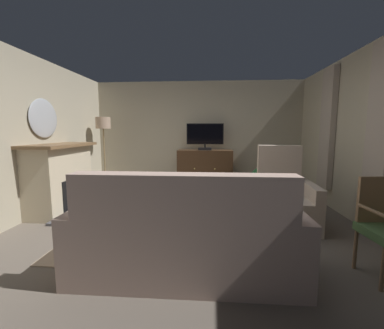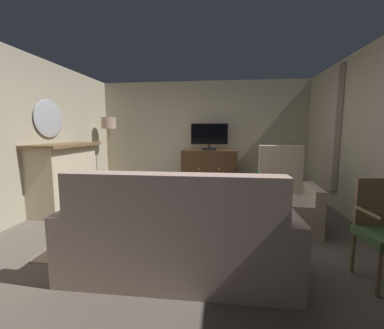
% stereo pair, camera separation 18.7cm
% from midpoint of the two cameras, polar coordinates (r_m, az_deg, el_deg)
% --- Properties ---
extents(ground_plane, '(5.66, 6.39, 0.04)m').
position_cam_midpoint_polar(ground_plane, '(3.87, 0.05, -13.94)').
color(ground_plane, '#665B51').
extents(wall_back, '(5.66, 0.10, 2.61)m').
position_cam_midpoint_polar(wall_back, '(6.54, 3.22, 6.64)').
color(wall_back, '#B2A88E').
rests_on(wall_back, ground_plane).
extents(wall_left, '(0.10, 6.39, 2.61)m').
position_cam_midpoint_polar(wall_left, '(4.68, -33.21, 5.14)').
color(wall_left, '#B2A88E').
rests_on(wall_left, ground_plane).
extents(curtain_panel_near, '(0.10, 0.44, 2.19)m').
position_cam_midpoint_polar(curtain_panel_near, '(4.00, 37.84, 6.47)').
color(curtain_panel_near, '#B2A393').
extents(curtain_panel_far, '(0.10, 0.44, 2.19)m').
position_cam_midpoint_polar(curtain_panel_far, '(5.34, 29.60, 6.91)').
color(curtain_panel_far, '#B2A393').
extents(rug_central, '(2.65, 1.91, 0.01)m').
position_cam_midpoint_polar(rug_central, '(3.64, -3.54, -14.95)').
color(rug_central, tan).
rests_on(rug_central, ground_plane).
extents(fireplace, '(0.97, 1.52, 1.17)m').
position_cam_midpoint_polar(fireplace, '(5.07, -25.17, -2.69)').
color(fireplace, '#4C4C51').
rests_on(fireplace, ground_plane).
extents(wall_mirror_oval, '(0.06, 0.75, 0.66)m').
position_cam_midpoint_polar(wall_mirror_oval, '(5.14, -28.18, 8.93)').
color(wall_mirror_oval, '#B2B7BF').
extents(tv_cabinet, '(1.31, 0.51, 0.94)m').
position_cam_midpoint_polar(tv_cabinet, '(6.25, 4.67, -1.29)').
color(tv_cabinet, black).
rests_on(tv_cabinet, ground_plane).
extents(television, '(0.87, 0.20, 0.63)m').
position_cam_midpoint_polar(television, '(6.13, 4.73, 6.31)').
color(television, black).
rests_on(television, tv_cabinet).
extents(coffee_table, '(1.02, 0.59, 0.47)m').
position_cam_midpoint_polar(coffee_table, '(3.65, 1.64, -8.08)').
color(coffee_table, '#4C331E').
rests_on(coffee_table, ground_plane).
extents(tv_remote, '(0.17, 0.14, 0.02)m').
position_cam_midpoint_polar(tv_remote, '(3.56, 0.22, -7.38)').
color(tv_remote, black).
rests_on(tv_remote, coffee_table).
extents(folded_newspaper, '(0.35, 0.29, 0.01)m').
position_cam_midpoint_polar(folded_newspaper, '(3.72, 4.49, -6.90)').
color(folded_newspaper, silver).
rests_on(folded_newspaper, coffee_table).
extents(sofa_floral, '(2.17, 0.92, 1.04)m').
position_cam_midpoint_polar(sofa_floral, '(2.58, -0.88, -16.55)').
color(sofa_floral, '#BC9E8E').
rests_on(sofa_floral, ground_plane).
extents(armchair_by_fireplace, '(0.98, 0.98, 1.17)m').
position_cam_midpoint_polar(armchair_by_fireplace, '(4.08, 20.48, -7.84)').
color(armchair_by_fireplace, '#C6B29E').
rests_on(armchair_by_fireplace, ground_plane).
extents(potted_plant_small_fern_corner, '(0.53, 0.53, 0.75)m').
position_cam_midpoint_polar(potted_plant_small_fern_corner, '(4.90, 17.14, -4.35)').
color(potted_plant_small_fern_corner, slate).
rests_on(potted_plant_small_fern_corner, ground_plane).
extents(cat, '(0.68, 0.31, 0.21)m').
position_cam_midpoint_polar(cat, '(4.84, -9.57, -8.16)').
color(cat, '#937A5B').
rests_on(cat, ground_plane).
extents(floor_lamp, '(0.33, 0.33, 1.71)m').
position_cam_midpoint_polar(floor_lamp, '(6.40, -17.10, 6.89)').
color(floor_lamp, '#4C4233').
rests_on(floor_lamp, ground_plane).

